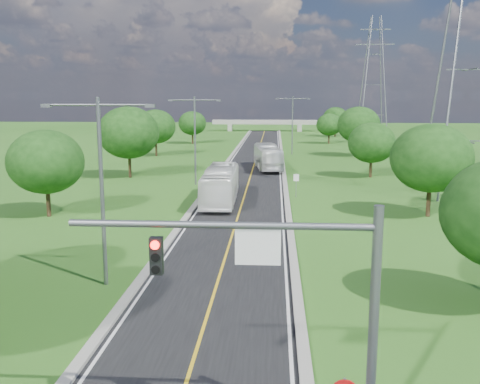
{
  "coord_description": "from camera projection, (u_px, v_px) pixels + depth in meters",
  "views": [
    {
      "loc": [
        3.03,
        -15.02,
        10.05
      ],
      "look_at": [
        0.48,
        24.0,
        3.0
      ],
      "focal_mm": 40.0,
      "sensor_mm": 36.0,
      "label": 1
    }
  ],
  "objects": [
    {
      "name": "ground",
      "position": [
        253.0,
        168.0,
        75.65
      ],
      "size": [
        260.0,
        260.0,
        0.0
      ],
      "primitive_type": "plane",
      "color": "#295919",
      "rests_on": "ground"
    },
    {
      "name": "road",
      "position": [
        255.0,
        162.0,
        81.53
      ],
      "size": [
        8.0,
        150.0,
        0.06
      ],
      "primitive_type": "cube",
      "color": "black",
      "rests_on": "ground"
    },
    {
      "name": "curb_left",
      "position": [
        227.0,
        162.0,
        81.79
      ],
      "size": [
        0.5,
        150.0,
        0.22
      ],
      "primitive_type": "cube",
      "color": "gray",
      "rests_on": "ground"
    },
    {
      "name": "curb_right",
      "position": [
        283.0,
        162.0,
        81.25
      ],
      "size": [
        0.5,
        150.0,
        0.22
      ],
      "primitive_type": "cube",
      "color": "gray",
      "rests_on": "ground"
    },
    {
      "name": "signal_mast",
      "position": [
        297.0,
        286.0,
        14.64
      ],
      "size": [
        8.54,
        0.33,
        7.2
      ],
      "color": "slate",
      "rests_on": "ground"
    },
    {
      "name": "speed_limit_sign",
      "position": [
        296.0,
        182.0,
        53.41
      ],
      "size": [
        0.55,
        0.09,
        2.4
      ],
      "color": "slate",
      "rests_on": "ground"
    },
    {
      "name": "overpass",
      "position": [
        265.0,
        123.0,
        153.78
      ],
      "size": [
        30.0,
        3.0,
        3.2
      ],
      "color": "gray",
      "rests_on": "ground"
    },
    {
      "name": "streetlight_near_left",
      "position": [
        101.0,
        176.0,
        27.84
      ],
      "size": [
        5.9,
        0.25,
        10.0
      ],
      "color": "slate",
      "rests_on": "ground"
    },
    {
      "name": "streetlight_mid_left",
      "position": [
        195.0,
        133.0,
        60.25
      ],
      "size": [
        5.9,
        0.25,
        10.0
      ],
      "color": "slate",
      "rests_on": "ground"
    },
    {
      "name": "streetlight_far_right",
      "position": [
        292.0,
        120.0,
        91.88
      ],
      "size": [
        5.9,
        0.25,
        10.0
      ],
      "color": "slate",
      "rests_on": "ground"
    },
    {
      "name": "power_tower_near",
      "position": [
        470.0,
        55.0,
        52.11
      ],
      "size": [
        9.0,
        6.4,
        28.0
      ],
      "color": "slate",
      "rests_on": "ground"
    },
    {
      "name": "power_tower_far",
      "position": [
        373.0,
        79.0,
        125.5
      ],
      "size": [
        9.0,
        6.4,
        28.0
      ],
      "color": "slate",
      "rests_on": "ground"
    },
    {
      "name": "tree_lb",
      "position": [
        46.0,
        162.0,
        44.43
      ],
      "size": [
        6.3,
        6.3,
        7.33
      ],
      "color": "black",
      "rests_on": "ground"
    },
    {
      "name": "tree_lc",
      "position": [
        129.0,
        133.0,
        65.8
      ],
      "size": [
        7.56,
        7.56,
        8.79
      ],
      "color": "black",
      "rests_on": "ground"
    },
    {
      "name": "tree_ld",
      "position": [
        156.0,
        127.0,
        89.61
      ],
      "size": [
        6.72,
        6.72,
        7.82
      ],
      "color": "black",
      "rests_on": "ground"
    },
    {
      "name": "tree_le",
      "position": [
        192.0,
        123.0,
        113.13
      ],
      "size": [
        5.88,
        5.88,
        6.84
      ],
      "color": "black",
      "rests_on": "ground"
    },
    {
      "name": "tree_rb",
      "position": [
        431.0,
        158.0,
        44.28
      ],
      "size": [
        6.72,
        6.72,
        7.82
      ],
      "color": "black",
      "rests_on": "ground"
    },
    {
      "name": "tree_rc",
      "position": [
        372.0,
        143.0,
        66.06
      ],
      "size": [
        5.88,
        5.88,
        6.84
      ],
      "color": "black",
      "rests_on": "ground"
    },
    {
      "name": "tree_rd",
      "position": [
        359.0,
        125.0,
        89.33
      ],
      "size": [
        7.14,
        7.14,
        8.3
      ],
      "color": "black",
      "rests_on": "ground"
    },
    {
      "name": "tree_re",
      "position": [
        329.0,
        125.0,
        113.28
      ],
      "size": [
        5.46,
        5.46,
        6.35
      ],
      "color": "black",
      "rests_on": "ground"
    },
    {
      "name": "tree_rf",
      "position": [
        336.0,
        118.0,
        132.59
      ],
      "size": [
        6.3,
        6.3,
        7.33
      ],
      "color": "black",
      "rests_on": "ground"
    },
    {
      "name": "bus_outbound",
      "position": [
        268.0,
        157.0,
        73.67
      ],
      "size": [
        4.32,
        12.3,
        3.35
      ],
      "primitive_type": "imported",
      "rotation": [
        0.0,
        0.0,
        3.27
      ],
      "color": "silver",
      "rests_on": "road"
    },
    {
      "name": "bus_inbound",
      "position": [
        220.0,
        185.0,
        50.57
      ],
      "size": [
        3.08,
        12.2,
        3.38
      ],
      "primitive_type": "imported",
      "rotation": [
        0.0,
        0.0,
        0.02
      ],
      "color": "white",
      "rests_on": "road"
    }
  ]
}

